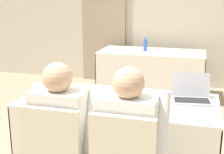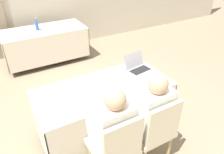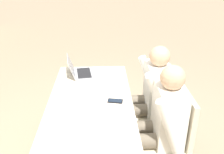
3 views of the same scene
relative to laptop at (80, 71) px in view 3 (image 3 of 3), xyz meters
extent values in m
cube|color=beige|center=(-0.60, -0.13, -0.05)|extent=(1.66, 0.77, 0.02)
cube|color=beige|center=(-0.60, -0.51, -0.36)|extent=(1.66, 0.01, 0.59)
cube|color=beige|center=(-0.60, 0.25, -0.36)|extent=(1.66, 0.01, 0.59)
cube|color=beige|center=(0.22, -0.13, -0.36)|extent=(0.01, 0.77, 0.59)
cube|color=#99999E|center=(0.01, -0.04, -0.03)|extent=(0.35, 0.26, 0.02)
cube|color=black|center=(0.01, -0.04, -0.02)|extent=(0.30, 0.19, 0.00)
cube|color=#99999E|center=(-0.01, 0.10, 0.07)|extent=(0.33, 0.12, 0.20)
cube|color=black|center=(-0.01, 0.10, 0.07)|extent=(0.30, 0.10, 0.17)
cube|color=black|center=(-0.60, -0.36, -0.04)|extent=(0.09, 0.15, 0.01)
cube|color=#192333|center=(-0.60, -0.36, -0.03)|extent=(0.08, 0.13, 0.00)
cube|color=white|center=(-0.08, -0.11, -0.04)|extent=(0.28, 0.34, 0.00)
cylinder|color=tan|center=(-0.66, -0.57, -0.56)|extent=(0.04, 0.04, 0.41)
cylinder|color=tan|center=(-0.66, -0.93, -0.56)|extent=(0.04, 0.04, 0.41)
cube|color=beige|center=(-0.84, -0.75, -0.33)|extent=(0.44, 0.44, 0.05)
cube|color=beige|center=(-0.84, -0.95, -0.08)|extent=(0.40, 0.04, 0.45)
cylinder|color=tan|center=(-0.19, -0.57, -0.56)|extent=(0.04, 0.04, 0.41)
cylinder|color=tan|center=(-0.54, -0.57, -0.56)|extent=(0.04, 0.04, 0.41)
cylinder|color=tan|center=(-0.19, -0.93, -0.56)|extent=(0.04, 0.04, 0.41)
cylinder|color=tan|center=(-0.54, -0.93, -0.56)|extent=(0.04, 0.04, 0.41)
cube|color=beige|center=(-0.36, -0.75, -0.33)|extent=(0.44, 0.44, 0.05)
cube|color=beige|center=(-0.36, -0.95, -0.08)|extent=(0.40, 0.04, 0.45)
cylinder|color=#665B4C|center=(-0.75, -0.62, -0.24)|extent=(0.13, 0.42, 0.13)
cylinder|color=#665B4C|center=(-0.93, -0.62, -0.24)|extent=(0.13, 0.42, 0.13)
cylinder|color=#665B4C|center=(-0.75, -0.44, -0.54)|extent=(0.10, 0.10, 0.46)
cube|color=silver|center=(-0.84, -0.80, -0.04)|extent=(0.36, 0.22, 0.52)
cylinder|color=silver|center=(-0.63, -0.76, -0.04)|extent=(0.08, 0.26, 0.54)
cylinder|color=silver|center=(-1.05, -0.76, -0.04)|extent=(0.08, 0.26, 0.54)
sphere|color=tan|center=(-0.84, -0.80, 0.31)|extent=(0.20, 0.20, 0.20)
cylinder|color=#665B4C|center=(-0.27, -0.62, -0.24)|extent=(0.13, 0.42, 0.13)
cylinder|color=#665B4C|center=(-0.45, -0.62, -0.24)|extent=(0.13, 0.42, 0.13)
cylinder|color=#665B4C|center=(-0.27, -0.44, -0.54)|extent=(0.10, 0.10, 0.46)
cylinder|color=#665B4C|center=(-0.45, -0.44, -0.54)|extent=(0.10, 0.10, 0.46)
cube|color=white|center=(-0.36, -0.80, -0.04)|extent=(0.36, 0.22, 0.52)
cylinder|color=white|center=(-0.15, -0.76, -0.04)|extent=(0.08, 0.26, 0.54)
cylinder|color=white|center=(-0.57, -0.76, -0.04)|extent=(0.08, 0.26, 0.54)
sphere|color=tan|center=(-0.36, -0.80, 0.31)|extent=(0.20, 0.20, 0.20)
camera|label=1|loc=(0.04, -2.58, 0.82)|focal=50.00mm
camera|label=2|loc=(-1.60, -2.08, 1.44)|focal=35.00mm
camera|label=3|loc=(-2.57, -0.25, 1.15)|focal=40.00mm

